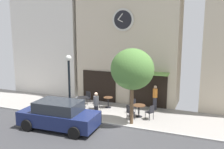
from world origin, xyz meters
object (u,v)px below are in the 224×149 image
object	(u,v)px
cafe_chair_corner	(134,105)
pedestrian_orange	(155,97)
cafe_table_center	(108,101)
cafe_table_center_right	(139,108)
cafe_chair_left_end	(96,101)
parked_car_navy	(59,115)
cafe_table_near_door	(83,100)
pedestrian_grey	(96,105)
street_tree	(132,69)
cafe_chair_outer	(129,111)
cafe_chair_curbside	(88,97)
cafe_chair_near_tree	(150,111)
street_lamp	(69,85)

from	to	relation	value
cafe_chair_corner	pedestrian_orange	size ratio (longest dim) A/B	0.54
cafe_table_center	cafe_table_center_right	size ratio (longest dim) A/B	0.94
cafe_chair_left_end	parked_car_navy	bearing A→B (deg)	-96.25
cafe_table_near_door	pedestrian_grey	distance (m)	2.57
street_tree	cafe_chair_outer	world-z (taller)	street_tree
cafe_table_near_door	cafe_chair_curbside	distance (m)	0.86
pedestrian_grey	pedestrian_orange	world-z (taller)	same
cafe_chair_corner	cafe_chair_left_end	bearing A→B (deg)	-175.50
cafe_chair_left_end	cafe_chair_corner	distance (m)	2.64
street_tree	cafe_table_center	distance (m)	4.21
pedestrian_orange	cafe_table_center	bearing A→B (deg)	-165.16
cafe_chair_near_tree	cafe_table_center	bearing A→B (deg)	160.08
cafe_table_near_door	cafe_chair_curbside	xyz separation A→B (m)	(-0.09, 0.85, -0.01)
cafe_chair_curbside	cafe_chair_outer	bearing A→B (deg)	-26.32
street_lamp	cafe_chair_outer	size ratio (longest dim) A/B	4.23
street_tree	cafe_table_center_right	xyz separation A→B (m)	(0.09, 1.23, -2.61)
cafe_chair_left_end	parked_car_navy	world-z (taller)	parked_car_navy
cafe_table_near_door	pedestrian_orange	world-z (taller)	pedestrian_orange
cafe_table_center	pedestrian_grey	distance (m)	2.37
cafe_chair_corner	parked_car_navy	size ratio (longest dim) A/B	0.21
cafe_chair_left_end	street_lamp	bearing A→B (deg)	-125.70
street_tree	cafe_chair_left_end	distance (m)	4.35
cafe_table_center	cafe_chair_outer	world-z (taller)	cafe_chair_outer
street_tree	street_lamp	bearing A→B (deg)	178.95
street_tree	cafe_table_center_right	bearing A→B (deg)	85.63
street_tree	cafe_chair_left_end	bearing A→B (deg)	152.07
pedestrian_orange	cafe_chair_curbside	bearing A→B (deg)	-173.31
street_lamp	cafe_chair_corner	bearing A→B (deg)	25.06
cafe_chair_left_end	pedestrian_grey	bearing A→B (deg)	-63.86
street_tree	cafe_chair_corner	bearing A→B (deg)	102.95
cafe_table_center	cafe_table_center_right	bearing A→B (deg)	-21.33
street_tree	cafe_table_center_right	world-z (taller)	street_tree
pedestrian_orange	cafe_chair_outer	bearing A→B (deg)	-111.97
cafe_table_center	pedestrian_orange	world-z (taller)	pedestrian_orange
street_lamp	cafe_chair_left_end	xyz separation A→B (m)	(1.11, 1.54, -1.40)
street_lamp	cafe_chair_outer	bearing A→B (deg)	7.05
cafe_table_center_right	parked_car_navy	distance (m)	4.92
cafe_chair_near_tree	parked_car_navy	size ratio (longest dim) A/B	0.21
parked_car_navy	pedestrian_orange	bearing A→B (deg)	51.33
cafe_table_center	cafe_table_center_right	world-z (taller)	cafe_table_center_right
cafe_table_near_door	cafe_chair_left_end	distance (m)	1.01
street_tree	pedestrian_orange	xyz separation A→B (m)	(0.69, 3.02, -2.31)
pedestrian_grey	cafe_table_near_door	bearing A→B (deg)	137.04
cafe_chair_outer	cafe_chair_near_tree	distance (m)	1.26
street_lamp	cafe_table_near_door	world-z (taller)	street_lamp
cafe_table_center	parked_car_navy	distance (m)	4.50
cafe_table_near_door	parked_car_navy	xyz separation A→B (m)	(0.59, -3.77, 0.22)
cafe_chair_curbside	cafe_chair_near_tree	bearing A→B (deg)	-15.98
cafe_table_center_right	cafe_chair_curbside	size ratio (longest dim) A/B	0.88
street_tree	cafe_chair_near_tree	world-z (taller)	street_tree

